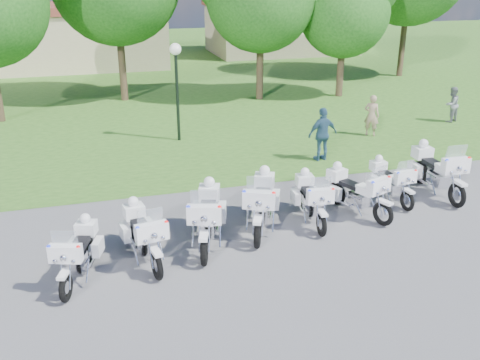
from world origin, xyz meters
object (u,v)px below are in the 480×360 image
object	(u,v)px
motorcycle_4	(311,198)
motorcycle_5	(356,191)
lamp_post	(176,67)
motorcycle_3	(262,202)
bystander_c	(323,134)
motorcycle_2	(207,216)
motorcycle_6	(390,180)
bystander_b	(451,105)
bystander_a	(372,116)
motorcycle_7	(436,170)
motorcycle_0	(78,252)
motorcycle_1	(143,233)

from	to	relation	value
motorcycle_4	motorcycle_5	size ratio (longest dim) A/B	1.00
lamp_post	motorcycle_4	bearing A→B (deg)	-75.36
motorcycle_3	motorcycle_4	world-z (taller)	motorcycle_3
motorcycle_3	lamp_post	bearing A→B (deg)	-61.88
bystander_c	motorcycle_5	bearing A→B (deg)	71.11
motorcycle_2	motorcycle_6	xyz separation A→B (m)	(5.68, 1.16, -0.13)
lamp_post	bystander_b	xyz separation A→B (m)	(11.95, -0.60, -2.08)
lamp_post	bystander_a	xyz separation A→B (m)	(7.54, -1.52, -2.03)
motorcycle_2	motorcycle_4	distance (m)	2.97
motorcycle_2	motorcycle_5	bearing A→B (deg)	-155.38
motorcycle_2	motorcycle_5	world-z (taller)	motorcycle_2
motorcycle_2	bystander_a	size ratio (longest dim) A/B	1.51
motorcycle_6	motorcycle_7	size ratio (longest dim) A/B	0.80
motorcycle_0	motorcycle_3	world-z (taller)	motorcycle_3
motorcycle_2	motorcycle_3	xyz separation A→B (m)	(1.52, 0.41, 0.00)
motorcycle_5	motorcycle_6	size ratio (longest dim) A/B	1.07
motorcycle_3	bystander_a	world-z (taller)	motorcycle_3
bystander_b	motorcycle_4	bearing A→B (deg)	16.48
bystander_b	motorcycle_0	bearing A→B (deg)	8.12
motorcycle_4	bystander_a	size ratio (longest dim) A/B	1.35
motorcycle_5	bystander_a	world-z (taller)	bystander_a
motorcycle_2	bystander_a	xyz separation A→B (m)	(8.35, 7.09, 0.11)
motorcycle_1	motorcycle_6	bearing A→B (deg)	-177.67
motorcycle_6	lamp_post	size ratio (longest dim) A/B	0.56
motorcycle_0	motorcycle_4	world-z (taller)	motorcycle_4
motorcycle_3	lamp_post	distance (m)	8.49
motorcycle_6	bystander_a	size ratio (longest dim) A/B	1.26
lamp_post	bystander_b	bearing A→B (deg)	-2.88
motorcycle_6	bystander_c	distance (m)	3.75
motorcycle_0	bystander_b	size ratio (longest dim) A/B	1.36
motorcycle_3	bystander_b	size ratio (longest dim) A/B	1.57
motorcycle_2	motorcycle_6	size ratio (longest dim) A/B	1.19
motorcycle_0	motorcycle_5	xyz separation A→B (m)	(7.30, 1.35, 0.05)
motorcycle_1	bystander_b	bearing A→B (deg)	-159.28
motorcycle_2	motorcycle_6	world-z (taller)	motorcycle_2
motorcycle_2	motorcycle_4	size ratio (longest dim) A/B	1.12
lamp_post	motorcycle_5	bearing A→B (deg)	-66.67
motorcycle_3	bystander_c	size ratio (longest dim) A/B	1.29
bystander_c	motorcycle_7	bearing A→B (deg)	112.43
motorcycle_7	bystander_b	xyz separation A→B (m)	(5.52, 6.81, 0.04)
motorcycle_4	bystander_a	bearing A→B (deg)	-122.68
motorcycle_1	bystander_c	distance (m)	8.58
bystander_a	bystander_c	xyz separation A→B (m)	(-3.14, -2.22, 0.11)
motorcycle_3	motorcycle_5	world-z (taller)	motorcycle_3
motorcycle_0	bystander_b	bearing A→B (deg)	-133.32
motorcycle_4	motorcycle_1	bearing A→B (deg)	17.38
motorcycle_1	motorcycle_4	xyz separation A→B (m)	(4.52, 0.85, -0.02)
motorcycle_5	motorcycle_0	bearing A→B (deg)	-9.78
motorcycle_3	bystander_b	distance (m)	13.56
motorcycle_0	motorcycle_5	size ratio (longest dim) A/B	0.94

